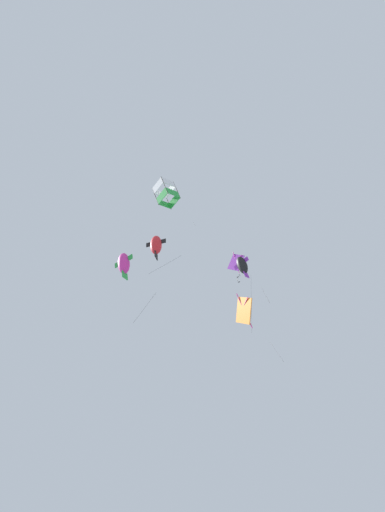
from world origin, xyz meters
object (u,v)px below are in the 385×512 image
Objects in this scene: kite_diamond_far_centre at (236,263)px; kite_diamond_near_right at (244,310)px; kite_fish_upper_right at (124,264)px; kite_fish_mid_left at (156,245)px; kite_box_highest at (166,193)px; kite_fish_low_drifter at (242,265)px.

kite_diamond_far_centre is 1.57× the size of kite_diamond_near_right.
kite_diamond_far_centre is 9.42m from kite_fish_upper_right.
kite_box_highest is at bearing -64.00° from kite_fish_mid_left.
kite_box_highest is (4.35, -0.04, 5.70)m from kite_fish_low_drifter.
kite_fish_upper_right is at bearing -125.95° from kite_diamond_far_centre.
kite_diamond_near_right is at bearing 101.11° from kite_box_highest.
kite_fish_upper_right is (8.49, 0.81, -4.01)m from kite_diamond_far_centre.
kite_fish_low_drifter is 0.46× the size of kite_diamond_far_centre.
kite_diamond_far_centre is 1.11× the size of kite_fish_upper_right.
kite_box_highest is (0.68, 7.02, -4.34)m from kite_fish_mid_left.
kite_fish_mid_left reaches higher than kite_fish_low_drifter.
kite_diamond_far_centre is at bearing 28.64° from kite_fish_mid_left.
kite_fish_upper_right reaches higher than kite_fish_low_drifter.
kite_fish_upper_right is (5.85, -5.92, 5.55)m from kite_fish_low_drifter.
kite_box_highest is (6.99, 6.70, -3.86)m from kite_diamond_far_centre.
kite_fish_mid_left is at bearing 178.95° from kite_fish_low_drifter.
kite_fish_upper_right is at bearing -121.09° from kite_fish_mid_left.
kite_fish_mid_left is 5.11m from kite_fish_upper_right.
kite_fish_mid_left is at bearing 153.12° from kite_box_highest.
kite_fish_low_drifter is 0.64× the size of kite_box_highest.
kite_fish_upper_right reaches higher than kite_diamond_near_right.
kite_diamond_near_right is (-1.45, -3.72, 0.79)m from kite_fish_low_drifter.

